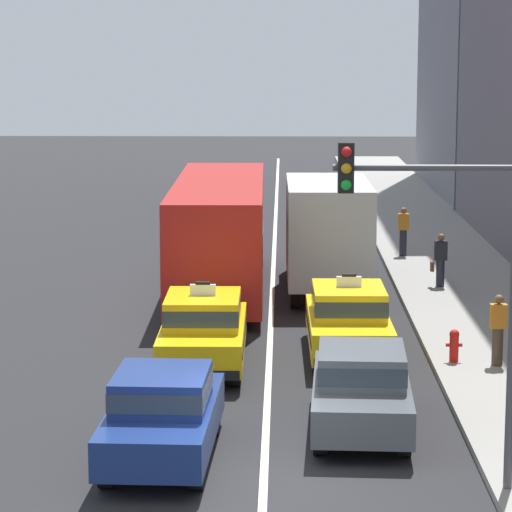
% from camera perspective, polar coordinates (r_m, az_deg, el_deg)
% --- Properties ---
extents(ground_plane, '(160.00, 160.00, 0.00)m').
position_cam_1_polar(ground_plane, '(20.54, 0.35, -10.40)').
color(ground_plane, '#232326').
extents(lane_stripe_left_right, '(0.14, 80.00, 0.01)m').
position_cam_1_polar(lane_stripe_left_right, '(39.93, 0.80, -0.57)').
color(lane_stripe_left_right, silver).
rests_on(lane_stripe_left_right, ground).
extents(sidewalk_curb, '(4.00, 90.00, 0.15)m').
position_cam_1_polar(sidewalk_curb, '(35.40, 9.84, -1.90)').
color(sidewalk_curb, gray).
rests_on(sidewalk_curb, ground).
extents(sedan_left_nearest, '(1.91, 4.36, 1.58)m').
position_cam_1_polar(sedan_left_nearest, '(21.47, -4.29, -7.15)').
color(sedan_left_nearest, black).
rests_on(sedan_left_nearest, ground).
extents(taxi_left_second, '(1.86, 4.58, 1.96)m').
position_cam_1_polar(taxi_left_second, '(27.46, -2.42, -3.36)').
color(taxi_left_second, black).
rests_on(taxi_left_second, ground).
extents(bus_left_third, '(2.67, 11.23, 3.22)m').
position_cam_1_polar(bus_left_third, '(35.97, -1.67, 1.24)').
color(bus_left_third, black).
rests_on(bus_left_third, ground).
extents(sedan_right_nearest, '(1.95, 4.38, 1.58)m').
position_cam_1_polar(sedan_right_nearest, '(23.07, 4.83, -5.97)').
color(sedan_right_nearest, black).
rests_on(sedan_right_nearest, ground).
extents(taxi_right_second, '(1.86, 4.58, 1.96)m').
position_cam_1_polar(taxi_right_second, '(28.45, 4.24, -2.92)').
color(taxi_right_second, black).
rests_on(taxi_right_second, ground).
extents(box_truck_right_third, '(2.35, 6.98, 3.27)m').
position_cam_1_polar(box_truck_right_third, '(35.99, 3.25, 1.17)').
color(box_truck_right_third, black).
rests_on(box_truck_right_third, ground).
extents(pedestrian_near_crosswalk, '(0.47, 0.24, 1.55)m').
position_cam_1_polar(pedestrian_near_crosswalk, '(36.39, 8.41, -0.19)').
color(pedestrian_near_crosswalk, '#23232D').
rests_on(pedestrian_near_crosswalk, sidewalk_curb).
extents(pedestrian_by_storefront, '(0.36, 0.24, 1.57)m').
position_cam_1_polar(pedestrian_by_storefront, '(27.60, 11.00, -3.33)').
color(pedestrian_by_storefront, '#473828').
rests_on(pedestrian_by_storefront, sidewalk_curb).
extents(pedestrian_trailing, '(0.36, 0.24, 1.62)m').
position_cam_1_polar(pedestrian_trailing, '(41.60, 6.74, 1.12)').
color(pedestrian_trailing, '#23232D').
rests_on(pedestrian_trailing, sidewalk_curb).
extents(fire_hydrant, '(0.36, 0.22, 0.73)m').
position_cam_1_polar(fire_hydrant, '(27.83, 9.04, -4.00)').
color(fire_hydrant, red).
rests_on(fire_hydrant, sidewalk_curb).
extents(traffic_light_pole, '(2.87, 0.33, 5.58)m').
position_cam_1_polar(traffic_light_pole, '(19.26, 8.95, -0.08)').
color(traffic_light_pole, '#47474C').
rests_on(traffic_light_pole, ground).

